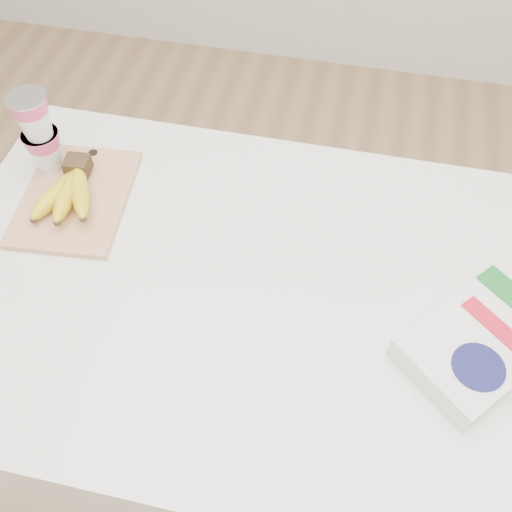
{
  "coord_description": "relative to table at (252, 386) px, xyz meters",
  "views": [
    {
      "loc": [
        0.13,
        -0.56,
        1.77
      ],
      "look_at": [
        0.0,
        0.04,
        0.93
      ],
      "focal_mm": 40.0,
      "sensor_mm": 36.0,
      "label": 1
    }
  ],
  "objects": [
    {
      "name": "cutting_board",
      "position": [
        -0.4,
        0.13,
        0.45
      ],
      "size": [
        0.23,
        0.3,
        0.01
      ],
      "primitive_type": "cube",
      "rotation": [
        0.0,
        0.0,
        0.09
      ],
      "color": "tan",
      "rests_on": "table"
    },
    {
      "name": "cereal_box",
      "position": [
        0.4,
        -0.05,
        0.47
      ],
      "size": [
        0.29,
        0.3,
        0.06
      ],
      "rotation": [
        0.0,
        0.0,
        -0.72
      ],
      "color": "white",
      "rests_on": "table"
    },
    {
      "name": "yogurt_stack",
      "position": [
        -0.47,
        0.2,
        0.56
      ],
      "size": [
        0.08,
        0.08,
        0.18
      ],
      "color": "white",
      "rests_on": "cutting_board"
    },
    {
      "name": "bananas",
      "position": [
        -0.4,
        0.12,
        0.48
      ],
      "size": [
        0.13,
        0.18,
        0.06
      ],
      "color": "#382816",
      "rests_on": "cutting_board"
    },
    {
      "name": "room",
      "position": [
        0.0,
        0.0,
        0.9
      ],
      "size": [
        4.0,
        4.0,
        4.0
      ],
      "color": "tan",
      "rests_on": "ground"
    },
    {
      "name": "table",
      "position": [
        0.0,
        0.0,
        0.0
      ],
      "size": [
        1.19,
        0.79,
        0.89
      ],
      "primitive_type": "cube",
      "color": "white",
      "rests_on": "ground"
    }
  ]
}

